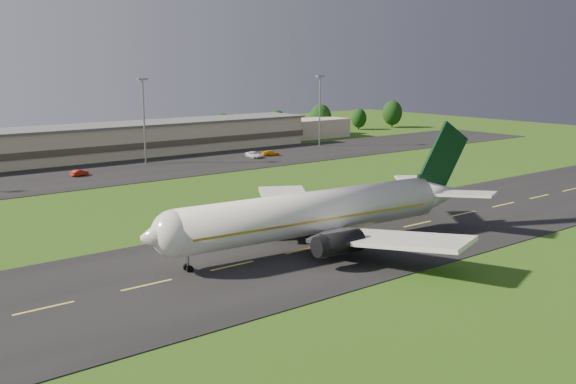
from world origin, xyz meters
TOP-DOWN VIEW (x-y plane):
  - ground at (0.00, 0.00)m, footprint 360.00×360.00m
  - taxiway at (0.00, 0.00)m, footprint 220.00×30.00m
  - apron at (0.00, 72.00)m, footprint 260.00×30.00m
  - airliner at (-8.76, -0.08)m, footprint 51.27×42.01m
  - terminal at (6.40, 96.18)m, footprint 145.00×16.00m
  - light_mast_centre at (5.00, 80.00)m, footprint 2.40×1.20m
  - light_mast_east at (60.00, 80.00)m, footprint 2.40×1.20m
  - tree_line at (25.06, 106.12)m, footprint 200.37×9.38m
  - service_vehicle_b at (-14.02, 72.46)m, footprint 4.25×2.69m
  - service_vehicle_c at (30.98, 71.80)m, footprint 2.92×5.61m
  - service_vehicle_d at (36.38, 71.94)m, footprint 5.08×3.08m

SIDE VIEW (x-z plane):
  - ground at x=0.00m, z-range 0.00..0.00m
  - taxiway at x=0.00m, z-range 0.00..0.10m
  - apron at x=0.00m, z-range 0.00..0.10m
  - service_vehicle_b at x=-14.02m, z-range 0.10..1.42m
  - service_vehicle_d at x=36.38m, z-range 0.10..1.48m
  - service_vehicle_c at x=30.98m, z-range 0.10..1.61m
  - terminal at x=6.40m, z-range -0.21..8.19m
  - airliner at x=-8.76m, z-range -3.13..12.45m
  - tree_line at x=25.06m, z-range -0.11..10.47m
  - light_mast_centre at x=5.00m, z-range 2.56..22.91m
  - light_mast_east at x=60.00m, z-range 2.56..22.91m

